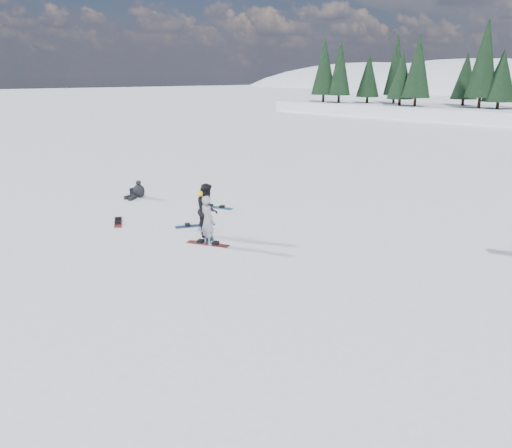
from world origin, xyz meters
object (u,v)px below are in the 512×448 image
(snowboarder_woman, at_px, (207,220))
(snowboard_loose_b, at_px, (118,222))
(gear_bag, at_px, (135,191))
(snowboard_loose_a, at_px, (195,226))
(snowboarder_man, at_px, (207,209))
(snowboard_loose_c, at_px, (216,207))
(seated_rider, at_px, (138,191))

(snowboarder_woman, distance_m, snowboard_loose_b, 4.61)
(gear_bag, bearing_deg, snowboard_loose_b, -37.67)
(snowboarder_woman, height_order, snowboard_loose_a, snowboarder_woman)
(gear_bag, height_order, snowboard_loose_b, gear_bag)
(snowboarder_man, relative_size, snowboard_loose_b, 1.24)
(snowboarder_man, distance_m, snowboard_loose_c, 3.89)
(snowboarder_woman, xyz_separation_m, seated_rider, (-7.50, 1.69, -0.54))
(gear_bag, bearing_deg, seated_rider, -19.85)
(snowboarder_woman, bearing_deg, seated_rider, -6.54)
(snowboarder_woman, relative_size, seated_rider, 1.72)
(snowboarder_woman, bearing_deg, snowboard_loose_c, -35.43)
(snowboarder_woman, bearing_deg, gear_bag, -7.17)
(snowboard_loose_c, relative_size, snowboard_loose_a, 1.00)
(gear_bag, bearing_deg, snowboarder_man, -10.04)
(snowboard_loose_a, bearing_deg, snowboarder_woman, -90.50)
(snowboarder_man, bearing_deg, seated_rider, 23.13)
(gear_bag, bearing_deg, snowboarder_woman, -13.32)
(snowboard_loose_a, distance_m, snowboard_loose_b, 3.06)
(snowboard_loose_a, bearing_deg, gear_bag, 105.02)
(seated_rider, xyz_separation_m, snowboard_loose_c, (3.88, 1.52, -0.30))
(gear_bag, height_order, snowboard_loose_c, gear_bag)
(snowboard_loose_b, bearing_deg, snowboard_loose_c, 107.61)
(gear_bag, relative_size, snowboard_loose_b, 0.30)
(snowboard_loose_a, bearing_deg, seated_rider, 106.44)
(snowboarder_man, bearing_deg, snowboard_loose_a, 17.99)
(seated_rider, bearing_deg, snowboard_loose_c, -1.61)
(seated_rider, distance_m, snowboard_loose_a, 5.53)
(snowboarder_woman, bearing_deg, snowboard_loose_b, 18.51)
(snowboard_loose_c, bearing_deg, gear_bag, 171.74)
(seated_rider, xyz_separation_m, snowboard_loose_a, (5.47, -0.75, -0.30))
(snowboarder_woman, distance_m, seated_rider, 7.70)
(gear_bag, relative_size, snowboard_loose_c, 0.30)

